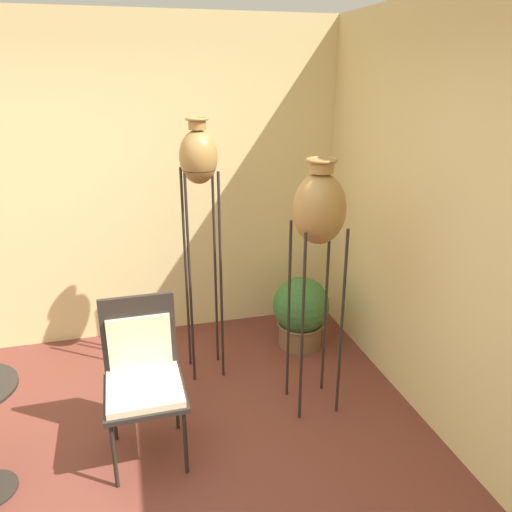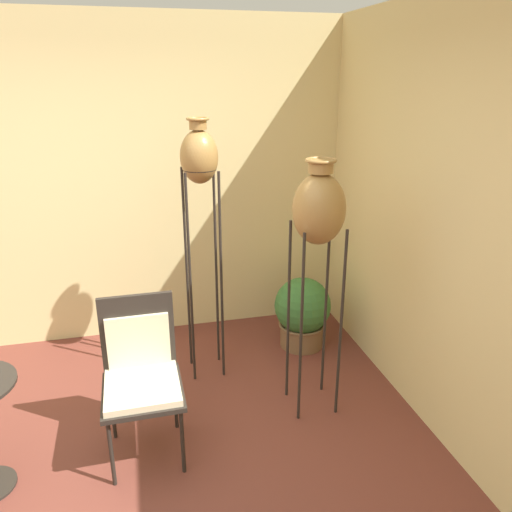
% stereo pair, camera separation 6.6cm
% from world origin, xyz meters
% --- Properties ---
extents(wall_back, '(8.33, 0.06, 2.70)m').
position_xyz_m(wall_back, '(0.00, 2.20, 1.35)').
color(wall_back, beige).
rests_on(wall_back, ground_plane).
extents(wall_right, '(0.06, 8.33, 2.70)m').
position_xyz_m(wall_right, '(2.20, 0.00, 1.35)').
color(wall_right, beige).
rests_on(wall_right, ground_plane).
extents(vase_stand_tall, '(0.26, 0.26, 1.96)m').
position_xyz_m(vase_stand_tall, '(0.83, 1.38, 1.63)').
color(vase_stand_tall, '#28231E').
rests_on(vase_stand_tall, ground_plane).
extents(vase_stand_medium, '(0.34, 0.34, 1.75)m').
position_xyz_m(vase_stand_medium, '(1.48, 0.76, 1.42)').
color(vase_stand_medium, '#28231E').
rests_on(vase_stand_medium, ground_plane).
extents(chair, '(0.48, 0.49, 0.99)m').
position_xyz_m(chair, '(0.33, 0.61, 0.56)').
color(chair, '#28231E').
rests_on(chair, ground_plane).
extents(potted_plant, '(0.48, 0.48, 0.62)m').
position_xyz_m(potted_plant, '(1.69, 1.56, 0.32)').
color(potted_plant, brown).
rests_on(potted_plant, ground_plane).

